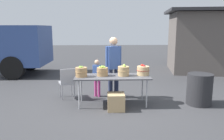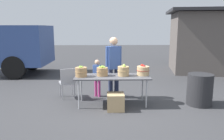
% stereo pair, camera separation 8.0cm
% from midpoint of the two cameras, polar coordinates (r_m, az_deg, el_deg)
% --- Properties ---
extents(ground_plane, '(40.00, 40.00, 0.00)m').
position_cam_midpoint_polar(ground_plane, '(5.87, -0.27, -8.74)').
color(ground_plane, '#38383A').
extents(market_table, '(1.90, 0.76, 0.75)m').
position_cam_midpoint_polar(market_table, '(5.67, -0.28, -2.01)').
color(market_table, '#4C4C51').
rests_on(market_table, ground).
extents(apple_basket_green_0, '(0.31, 0.31, 0.28)m').
position_cam_midpoint_polar(apple_basket_green_0, '(5.62, -8.29, -0.45)').
color(apple_basket_green_0, '#A87F51').
rests_on(apple_basket_green_0, market_table).
extents(apple_basket_green_1, '(0.30, 0.30, 0.27)m').
position_cam_midpoint_polar(apple_basket_green_1, '(5.68, -2.88, -0.30)').
color(apple_basket_green_1, '#A87F51').
rests_on(apple_basket_green_1, market_table).
extents(apple_basket_green_2, '(0.30, 0.30, 0.30)m').
position_cam_midpoint_polar(apple_basket_green_2, '(5.68, 2.57, -0.18)').
color(apple_basket_green_2, tan).
rests_on(apple_basket_green_2, market_table).
extents(apple_basket_red_0, '(0.33, 0.33, 0.29)m').
position_cam_midpoint_polar(apple_basket_red_0, '(5.80, 7.59, -0.09)').
color(apple_basket_red_0, tan).
rests_on(apple_basket_red_0, market_table).
extents(vendor_adult, '(0.44, 0.29, 1.71)m').
position_cam_midpoint_polar(vendor_adult, '(6.17, 0.00, 1.91)').
color(vendor_adult, '#262D4C').
rests_on(vendor_adult, ground).
extents(child_customer, '(0.26, 0.21, 1.07)m').
position_cam_midpoint_polar(child_customer, '(6.36, -4.19, -1.31)').
color(child_customer, '#CC3F8C').
rests_on(child_customer, ground).
extents(food_kiosk, '(3.93, 3.43, 2.74)m').
position_cam_midpoint_polar(food_kiosk, '(10.90, 22.69, 6.94)').
color(food_kiosk, '#59514C').
rests_on(food_kiosk, ground).
extents(folding_chair, '(0.52, 0.52, 0.86)m').
position_cam_midpoint_polar(folding_chair, '(6.32, -11.78, -2.73)').
color(folding_chair, '#99999E').
rests_on(folding_chair, ground).
extents(trash_barrel, '(0.63, 0.63, 0.81)m').
position_cam_midpoint_polar(trash_barrel, '(6.16, 21.16, -4.60)').
color(trash_barrel, '#262628').
rests_on(trash_barrel, ground).
extents(produce_crate, '(0.41, 0.41, 0.41)m').
position_cam_midpoint_polar(produce_crate, '(5.42, 0.61, -8.14)').
color(produce_crate, tan).
rests_on(produce_crate, ground).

